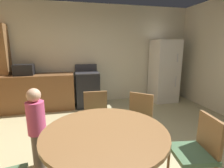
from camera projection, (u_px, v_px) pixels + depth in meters
The scene contains 12 objects.
ground_plane at pixel (124, 159), 2.44m from camera, with size 14.00×14.00×0.00m, color tan.
wall_back at pixel (96, 55), 4.81m from camera, with size 5.79×0.12×2.70m, color beige.
kitchen_counter at pixel (35, 92), 4.27m from camera, with size 1.95×0.60×0.90m, color brown.
pantry_column at pixel (1, 69), 4.14m from camera, with size 0.44×0.36×2.10m, color olive.
oven_range at pixel (87, 89), 4.56m from camera, with size 0.60×0.60×1.10m.
refrigerator at pixel (164, 71), 4.91m from camera, with size 0.68×0.68×1.76m.
microwave at pixel (24, 70), 4.10m from camera, with size 0.44×0.32×0.26m, color black.
dining_table at pixel (105, 144), 1.73m from camera, with size 1.26×1.26×0.76m.
chair_northeast at pixel (138, 118), 2.62m from camera, with size 0.56×0.56×0.87m.
chair_east at pixel (198, 149), 1.84m from camera, with size 0.45×0.45×0.87m.
chair_north at pixel (96, 116), 2.72m from camera, with size 0.42×0.42×0.87m.
person_child at pixel (37, 127), 2.15m from camera, with size 0.31×0.31×1.09m.
Camera 1 is at (-0.65, -2.05, 1.59)m, focal length 27.24 mm.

